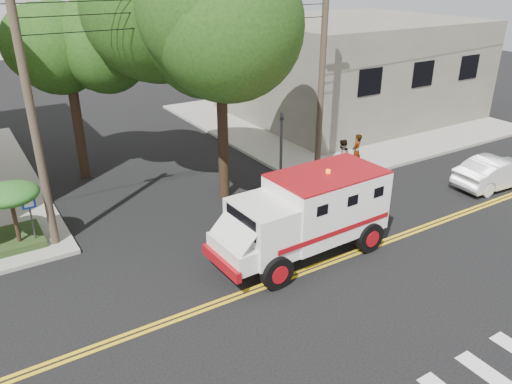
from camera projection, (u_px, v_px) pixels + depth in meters
ground at (281, 280)px, 15.83m from camera, size 100.00×100.00×0.00m
sidewalk_ne at (334, 117)px, 32.76m from camera, size 17.00×17.00×0.15m
building_right at (350, 67)px, 32.60m from camera, size 14.00×12.00×6.00m
utility_pole_left at (33, 124)px, 15.92m from camera, size 0.28×0.28×9.00m
utility_pole_right at (322, 82)px, 21.82m from camera, size 0.28×0.28×9.00m
tree_main at (234, 22)px, 18.61m from camera, size 6.08×5.70×9.85m
tree_left at (76, 53)px, 21.30m from camera, size 4.48×4.20×7.70m
tree_right at (255, 22)px, 29.79m from camera, size 4.80×4.50×8.20m
traffic_signal at (281, 144)px, 21.08m from camera, size 0.15×0.18×3.60m
accessibility_sign at (31, 214)px, 17.05m from camera, size 0.45×0.10×2.02m
armored_truck at (308, 211)px, 16.68m from camera, size 6.27×2.69×2.82m
parked_sedan at (497, 172)px, 22.32m from camera, size 4.33×1.75×1.40m
pedestrian_a at (356, 152)px, 23.80m from camera, size 0.75×0.64×1.75m
pedestrian_b at (342, 157)px, 23.13m from camera, size 0.89×0.72×1.73m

